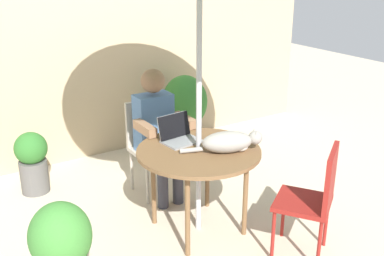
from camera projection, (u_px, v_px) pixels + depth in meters
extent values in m
plane|color=beige|center=(198.00, 228.00, 3.94)|extent=(14.00, 14.00, 0.00)
cube|color=tan|center=(103.00, 76.00, 5.20)|extent=(5.63, 0.08, 1.81)
cylinder|color=brown|center=(199.00, 151.00, 3.69)|extent=(1.00, 1.00, 0.03)
cylinder|color=brown|center=(207.00, 172.00, 4.18)|extent=(0.04, 0.04, 0.70)
cylinder|color=brown|center=(153.00, 187.00, 3.90)|extent=(0.04, 0.04, 0.70)
cylinder|color=brown|center=(188.00, 216.00, 3.47)|extent=(0.04, 0.04, 0.70)
cylinder|color=brown|center=(245.00, 197.00, 3.74)|extent=(0.04, 0.04, 0.70)
cylinder|color=#B7B7BC|center=(199.00, 102.00, 3.55)|extent=(0.04, 0.04, 2.26)
cube|color=#B2A899|center=(155.00, 151.00, 4.40)|extent=(0.40, 0.40, 0.04)
cube|color=#B2A899|center=(145.00, 122.00, 4.46)|extent=(0.40, 0.04, 0.44)
cylinder|color=#B2A899|center=(162.00, 162.00, 4.70)|extent=(0.03, 0.03, 0.42)
cylinder|color=#B2A899|center=(132.00, 170.00, 4.53)|extent=(0.03, 0.03, 0.42)
cylinder|color=#B2A899|center=(147.00, 183.00, 4.26)|extent=(0.03, 0.03, 0.42)
cylinder|color=#B2A899|center=(179.00, 175.00, 4.43)|extent=(0.03, 0.03, 0.42)
cube|color=maroon|center=(303.00, 203.00, 3.48)|extent=(0.56, 0.56, 0.04)
cube|color=maroon|center=(331.00, 178.00, 3.33)|extent=(0.35, 0.26, 0.44)
cylinder|color=maroon|center=(319.00, 246.00, 3.35)|extent=(0.03, 0.03, 0.42)
cylinder|color=maroon|center=(326.00, 222.00, 3.64)|extent=(0.03, 0.03, 0.42)
cylinder|color=maroon|center=(283.00, 213.00, 3.76)|extent=(0.03, 0.03, 0.42)
cylinder|color=maroon|center=(273.00, 235.00, 3.47)|extent=(0.03, 0.03, 0.42)
cube|color=#4C72A5|center=(154.00, 122.00, 4.30)|extent=(0.34, 0.20, 0.54)
sphere|color=#936B4C|center=(153.00, 81.00, 4.16)|extent=(0.22, 0.22, 0.22)
cube|color=#383842|center=(154.00, 151.00, 4.22)|extent=(0.12, 0.30, 0.12)
cylinder|color=#383842|center=(163.00, 185.00, 4.20)|extent=(0.10, 0.10, 0.45)
cube|color=#383842|center=(169.00, 148.00, 4.30)|extent=(0.12, 0.30, 0.12)
cylinder|color=#383842|center=(178.00, 181.00, 4.28)|extent=(0.10, 0.10, 0.45)
cube|color=#936B4C|center=(145.00, 128.00, 4.01)|extent=(0.08, 0.32, 0.08)
cube|color=#936B4C|center=(184.00, 120.00, 4.21)|extent=(0.08, 0.32, 0.08)
cube|color=gray|center=(182.00, 141.00, 3.82)|extent=(0.32, 0.25, 0.02)
cube|color=black|center=(174.00, 126.00, 3.86)|extent=(0.30, 0.09, 0.20)
cube|color=gray|center=(174.00, 126.00, 3.87)|extent=(0.30, 0.09, 0.20)
ellipsoid|color=gray|center=(227.00, 142.00, 3.61)|extent=(0.44, 0.32, 0.17)
sphere|color=gray|center=(255.00, 138.00, 3.64)|extent=(0.11, 0.11, 0.11)
ellipsoid|color=white|center=(241.00, 146.00, 3.64)|extent=(0.16, 0.16, 0.09)
cylinder|color=gray|center=(191.00, 150.00, 3.61)|extent=(0.18, 0.10, 0.04)
cone|color=gray|center=(257.00, 133.00, 3.59)|extent=(0.04, 0.04, 0.03)
cone|color=gray|center=(254.00, 130.00, 3.65)|extent=(0.04, 0.04, 0.03)
ellipsoid|color=#3D7F33|center=(60.00, 236.00, 2.87)|extent=(0.39, 0.39, 0.44)
cylinder|color=#33383D|center=(185.00, 136.00, 5.50)|extent=(0.37, 0.37, 0.34)
ellipsoid|color=#2D6B28|center=(185.00, 101.00, 5.35)|extent=(0.52, 0.52, 0.61)
cylinder|color=#595654|center=(34.00, 176.00, 4.51)|extent=(0.27, 0.27, 0.33)
ellipsoid|color=#2D6B28|center=(31.00, 148.00, 4.40)|extent=(0.31, 0.31, 0.31)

